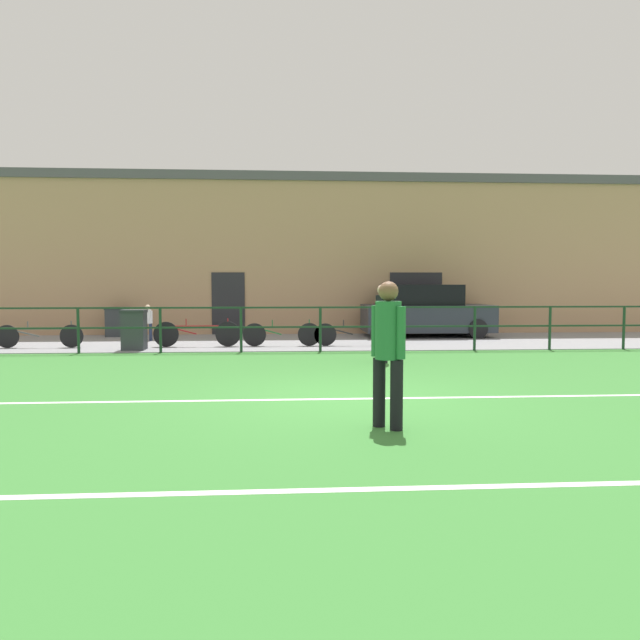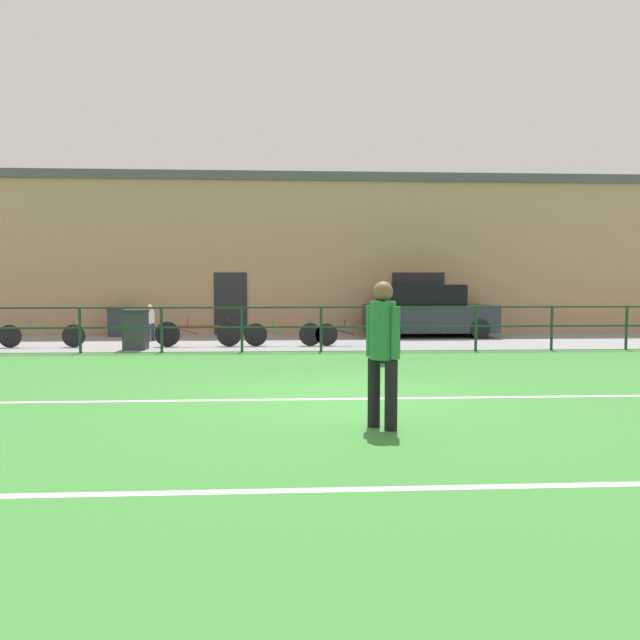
{
  "view_description": "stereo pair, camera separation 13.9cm",
  "coord_description": "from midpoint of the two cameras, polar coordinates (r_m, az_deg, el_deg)",
  "views": [
    {
      "loc": [
        -0.96,
        -8.67,
        1.74
      ],
      "look_at": [
        -0.12,
        4.27,
        0.92
      ],
      "focal_mm": 32.65,
      "sensor_mm": 36.0,
      "label": 1
    },
    {
      "loc": [
        -0.82,
        -8.68,
        1.74
      ],
      "look_at": [
        -0.12,
        4.27,
        0.92
      ],
      "focal_mm": 32.65,
      "sensor_mm": 36.0,
      "label": 2
    }
  ],
  "objects": [
    {
      "name": "field_line_hash",
      "position": [
        5.17,
        7.32,
        -16.09
      ],
      "size": [
        36.0,
        0.11,
        0.0
      ],
      "primitive_type": "cube",
      "color": "white",
      "rests_on": "ground"
    },
    {
      "name": "clubhouse_facade",
      "position": [
        20.92,
        -0.66,
        6.38
      ],
      "size": [
        28.0,
        2.56,
        5.47
      ],
      "color": "tan",
      "rests_on": "ground"
    },
    {
      "name": "perimeter_fence",
      "position": [
        14.74,
        0.37,
        -0.23
      ],
      "size": [
        36.07,
        0.07,
        1.15
      ],
      "color": "#193823",
      "rests_on": "ground"
    },
    {
      "name": "parked_car_red",
      "position": [
        19.11,
        10.68,
        0.77
      ],
      "size": [
        4.09,
        1.93,
        1.67
      ],
      "color": "#282D38",
      "rests_on": "pavement_strip"
    },
    {
      "name": "bicycle_parked_4",
      "position": [
        15.94,
        -3.4,
        -1.38
      ],
      "size": [
        2.13,
        0.04,
        0.73
      ],
      "color": "black",
      "rests_on": "pavement_strip"
    },
    {
      "name": "field_line_touchline",
      "position": [
        8.84,
        2.78,
        -7.73
      ],
      "size": [
        36.0,
        0.11,
        0.0
      ],
      "primitive_type": "cube",
      "color": "white",
      "rests_on": "ground"
    },
    {
      "name": "bicycle_parked_1",
      "position": [
        17.23,
        -25.42,
        -1.37
      ],
      "size": [
        2.28,
        0.04,
        0.72
      ],
      "color": "black",
      "rests_on": "pavement_strip"
    },
    {
      "name": "ground",
      "position": [
        8.9,
        2.74,
        -7.8
      ],
      "size": [
        60.0,
        44.0,
        0.04
      ],
      "primitive_type": "cube",
      "color": "#387A33"
    },
    {
      "name": "spectator_child",
      "position": [
        18.11,
        -16.11,
        -0.01
      ],
      "size": [
        0.29,
        0.19,
        1.08
      ],
      "rotation": [
        0.0,
        0.0,
        2.86
      ],
      "color": "#232D4C",
      "rests_on": "pavement_strip"
    },
    {
      "name": "bicycle_parked_3",
      "position": [
        16.05,
        3.62,
        -1.37
      ],
      "size": [
        2.16,
        0.04,
        0.72
      ],
      "color": "black",
      "rests_on": "pavement_strip"
    },
    {
      "name": "bicycle_parked_2",
      "position": [
        16.11,
        -11.61,
        -1.31
      ],
      "size": [
        2.34,
        0.04,
        0.77
      ],
      "color": "black",
      "rests_on": "pavement_strip"
    },
    {
      "name": "pavement_strip",
      "position": [
        17.29,
        -0.13,
        -2.11
      ],
      "size": [
        48.0,
        5.0,
        0.02
      ],
      "primitive_type": "cube",
      "color": "gray",
      "rests_on": "ground"
    },
    {
      "name": "trash_bin_0",
      "position": [
        15.78,
        -17.39,
        -0.88
      ],
      "size": [
        0.6,
        0.51,
        1.04
      ],
      "color": "#33383D",
      "rests_on": "pavement_strip"
    },
    {
      "name": "trash_bin_1",
      "position": [
        19.93,
        -18.83,
        -0.14
      ],
      "size": [
        0.68,
        0.58,
        0.94
      ],
      "color": "#33383D",
      "rests_on": "pavement_strip"
    },
    {
      "name": "player_goalkeeper",
      "position": [
        12.82,
        6.43,
        0.17
      ],
      "size": [
        0.3,
        0.46,
        1.71
      ],
      "rotation": [
        0.0,
        0.0,
        4.92
      ],
      "color": "black",
      "rests_on": "ground"
    },
    {
      "name": "player_striker",
      "position": [
        6.98,
        6.73,
        -2.48
      ],
      "size": [
        0.36,
        0.39,
        1.77
      ],
      "rotation": [
        0.0,
        0.0,
        5.45
      ],
      "color": "black",
      "rests_on": "ground"
    }
  ]
}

